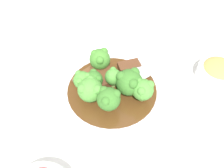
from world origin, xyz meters
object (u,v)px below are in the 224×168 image
broccoli_floret_5 (129,82)px  sauce_dish (66,32)px  broccoli_floret_3 (94,80)px  broccoli_floret_6 (113,77)px  broccoli_floret_7 (143,89)px  beef_strip_2 (87,77)px  broccoli_floret_4 (82,80)px  broccoli_floret_0 (91,90)px  serving_spoon (144,68)px  broccoli_floret_2 (100,59)px  main_plate (112,91)px  beef_strip_1 (105,75)px  broccoli_floret_1 (109,99)px  beef_strip_0 (129,66)px  side_bowl_appetizer (218,72)px

broccoli_floret_5 → sauce_dish: broccoli_floret_5 is taller
broccoli_floret_3 → broccoli_floret_5: size_ratio=0.77×
broccoli_floret_6 → broccoli_floret_7: broccoli_floret_7 is taller
beef_strip_2 → sauce_dish: (-0.03, -0.18, -0.02)m
broccoli_floret_4 → broccoli_floret_5: broccoli_floret_5 is taller
broccoli_floret_0 → broccoli_floret_3: (-0.02, -0.02, -0.00)m
beef_strip_2 → serving_spoon: size_ratio=0.31×
beef_strip_2 → broccoli_floret_2: size_ratio=1.26×
main_plate → sauce_dish: main_plate is taller
main_plate → broccoli_floret_4: bearing=-28.4°
sauce_dish → broccoli_floret_2: bearing=93.6°
broccoli_floret_5 → broccoli_floret_7: broccoli_floret_5 is taller
beef_strip_1 → broccoli_floret_1: (0.03, 0.07, 0.02)m
broccoli_floret_3 → serving_spoon: (-0.12, 0.01, -0.02)m
broccoli_floret_5 → broccoli_floret_7: size_ratio=1.11×
broccoli_floret_0 → broccoli_floret_5: broccoli_floret_5 is taller
beef_strip_1 → broccoli_floret_7: size_ratio=1.27×
beef_strip_0 → broccoli_floret_4: size_ratio=1.10×
beef_strip_2 → broccoli_floret_1: (-0.00, 0.09, 0.03)m
serving_spoon → sauce_dish: size_ratio=3.35×
beef_strip_1 → broccoli_floret_2: bearing=-98.0°
broccoli_floret_7 → side_bowl_appetizer: bearing=171.3°
main_plate → broccoli_floret_3: broccoli_floret_3 is taller
broccoli_floret_0 → side_bowl_appetizer: size_ratio=0.59×
broccoli_floret_0 → side_bowl_appetizer: 0.29m
broccoli_floret_1 → broccoli_floret_7: size_ratio=1.05×
broccoli_floret_1 → side_bowl_appetizer: size_ratio=0.59×
broccoli_floret_0 → beef_strip_2: bearing=-108.1°
beef_strip_2 → sauce_dish: size_ratio=1.06×
broccoli_floret_3 → side_bowl_appetizer: bearing=158.0°
beef_strip_0 → beef_strip_1: bearing=-4.8°
main_plate → serving_spoon: (-0.09, -0.01, 0.02)m
broccoli_floret_4 → broccoli_floret_7: 0.12m
broccoli_floret_1 → side_bowl_appetizer: bearing=170.7°
broccoli_floret_1 → beef_strip_2: bearing=-89.0°
broccoli_floret_7 → serving_spoon: broccoli_floret_7 is taller
broccoli_floret_0 → broccoli_floret_7: (-0.09, 0.05, 0.00)m
broccoli_floret_3 → broccoli_floret_5: 0.07m
main_plate → broccoli_floret_5: size_ratio=5.36×
broccoli_floret_6 → broccoli_floret_3: bearing=-22.5°
main_plate → broccoli_floret_5: broccoli_floret_5 is taller
beef_strip_1 → broccoli_floret_0: broccoli_floret_0 is taller
beef_strip_0 → serving_spoon: size_ratio=0.26×
broccoli_floret_4 → sauce_dish: size_ratio=0.79×
broccoli_floret_3 → sauce_dish: size_ratio=0.72×
broccoli_floret_1 → serving_spoon: broccoli_floret_1 is taller
beef_strip_2 → broccoli_floret_6: size_ratio=1.43×
beef_strip_1 → broccoli_floret_6: (-0.00, 0.03, 0.02)m
broccoli_floret_4 → broccoli_floret_6: size_ratio=1.07×
serving_spoon → beef_strip_0: bearing=-39.4°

